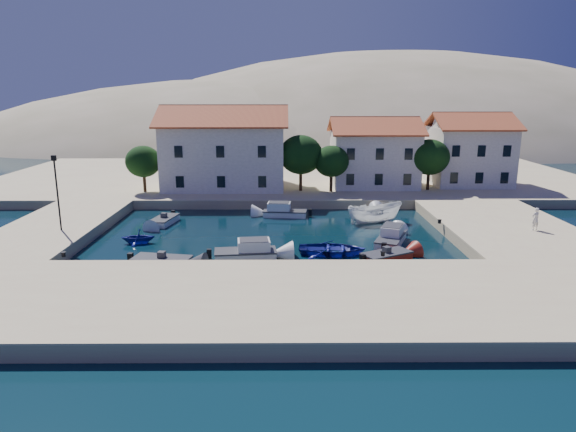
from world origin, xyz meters
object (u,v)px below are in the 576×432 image
Objects in this scene: cabin_cruiser_south at (245,252)px; cabin_cruiser_east at (391,238)px; building_left at (225,146)px; lamppost at (57,185)px; building_mid at (374,151)px; building_right at (469,148)px; pedestrian at (535,219)px; boat_east at (374,223)px; rowboat_south at (332,254)px.

cabin_cruiser_south is 12.27m from cabin_cruiser_east.
building_left is 2.98× the size of cabin_cruiser_east.
building_mid is at bearing 35.45° from lamppost.
pedestrian is at bearing -95.35° from building_right.
cabin_cruiser_east is (15.87, -20.83, -5.46)m from building_left.
building_left is 25.52m from cabin_cruiser_south.
lamppost is 28.32m from boat_east.
building_mid is 36.21m from lamppost.
pedestrian is (17.11, 3.22, 1.96)m from rowboat_south.
cabin_cruiser_south is at bearing 103.17° from rowboat_south.
building_left is at bearing 34.62° from boat_east.
building_mid is 23.78m from pedestrian.
lamppost reaches higher than cabin_cruiser_east.
lamppost is 1.26× the size of cabin_cruiser_east.
building_left is 3.06× the size of cabin_cruiser_south.
building_right is 1.97× the size of cabin_cruiser_south.
boat_east is 13.93m from pedestrian.
cabin_cruiser_south is at bearing 130.15° from cabin_cruiser_east.
cabin_cruiser_east is at bearing -121.76° from building_right.
building_left is 1.56× the size of building_right.
building_mid is at bearing -85.36° from pedestrian.
building_left is 2.66× the size of boat_east.
pedestrian is at bearing -74.64° from rowboat_south.
boat_east is at bearing 23.45° from cabin_cruiser_east.
building_right is 1.91× the size of cabin_cruiser_east.
lamppost reaches higher than boat_east.
cabin_cruiser_east is at bearing -95.58° from building_mid.
building_mid is at bearing 55.51° from cabin_cruiser_south.
cabin_cruiser_south is 24.14m from pedestrian.
building_mid is 26.15m from rowboat_south.
building_mid is 5.50× the size of pedestrian.
building_left is 21.80m from boat_east.
lamppost is 3.26× the size of pedestrian.
cabin_cruiser_south is (-25.82, -26.57, -5.00)m from building_right.
building_right is 22.02m from boat_east.
pedestrian reaches higher than boat_east.
cabin_cruiser_east is (5.07, 2.76, 0.48)m from rowboat_south.
building_mid reaches higher than cabin_cruiser_south.
pedestrian is (23.72, 4.21, 1.48)m from cabin_cruiser_south.
pedestrian is (12.04, 0.47, 1.48)m from cabin_cruiser_east.
cabin_cruiser_east is 6.99m from boat_east.
building_right is at bearing -32.19° from rowboat_south.
building_right is 4.95× the size of pedestrian.
lamppost is (-11.50, -20.00, -1.18)m from building_left.
boat_east is (4.94, 9.73, 0.00)m from rowboat_south.
cabin_cruiser_east is at bearing -52.70° from building_left.
building_right reaches higher than rowboat_south.
building_mid is 2.05× the size of rowboat_south.
rowboat_south is 5.79m from cabin_cruiser_east.
cabin_cruiser_south is at bearing 118.81° from boat_east.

